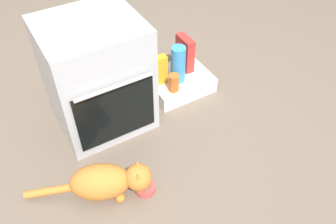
{
  "coord_description": "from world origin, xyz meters",
  "views": [
    {
      "loc": [
        -0.61,
        -1.34,
        1.88
      ],
      "look_at": [
        0.22,
        0.08,
        0.25
      ],
      "focal_mm": 37.51,
      "sensor_mm": 36.0,
      "label": 1
    }
  ],
  "objects_px": {
    "pantry_cabinet": "(178,82)",
    "cat": "(107,181)",
    "water_bottle": "(178,64)",
    "juice_carton": "(161,70)",
    "oven": "(97,76)",
    "cereal_box": "(185,53)",
    "food_bowl": "(145,188)",
    "sauce_jar": "(174,83)"
  },
  "relations": [
    {
      "from": "cereal_box",
      "to": "juice_carton",
      "type": "bearing_deg",
      "value": -165.19
    },
    {
      "from": "cat",
      "to": "water_bottle",
      "type": "distance_m",
      "value": 1.05
    },
    {
      "from": "food_bowl",
      "to": "juice_carton",
      "type": "distance_m",
      "value": 0.92
    },
    {
      "from": "oven",
      "to": "cat",
      "type": "distance_m",
      "value": 0.71
    },
    {
      "from": "cereal_box",
      "to": "sauce_jar",
      "type": "bearing_deg",
      "value": -138.22
    },
    {
      "from": "water_bottle",
      "to": "juice_carton",
      "type": "distance_m",
      "value": 0.14
    },
    {
      "from": "water_bottle",
      "to": "juice_carton",
      "type": "xyz_separation_m",
      "value": [
        -0.13,
        0.04,
        -0.03
      ]
    },
    {
      "from": "food_bowl",
      "to": "juice_carton",
      "type": "height_order",
      "value": "juice_carton"
    },
    {
      "from": "oven",
      "to": "juice_carton",
      "type": "bearing_deg",
      "value": 2.06
    },
    {
      "from": "sauce_jar",
      "to": "cereal_box",
      "type": "distance_m",
      "value": 0.3
    },
    {
      "from": "oven",
      "to": "cereal_box",
      "type": "xyz_separation_m",
      "value": [
        0.76,
        0.09,
        -0.13
      ]
    },
    {
      "from": "water_bottle",
      "to": "food_bowl",
      "type": "bearing_deg",
      "value": -133.68
    },
    {
      "from": "oven",
      "to": "juice_carton",
      "type": "height_order",
      "value": "oven"
    },
    {
      "from": "cat",
      "to": "cereal_box",
      "type": "relative_size",
      "value": 2.55
    },
    {
      "from": "juice_carton",
      "to": "cereal_box",
      "type": "height_order",
      "value": "cereal_box"
    },
    {
      "from": "oven",
      "to": "water_bottle",
      "type": "distance_m",
      "value": 0.64
    },
    {
      "from": "sauce_jar",
      "to": "water_bottle",
      "type": "bearing_deg",
      "value": 43.91
    },
    {
      "from": "cat",
      "to": "juice_carton",
      "type": "height_order",
      "value": "juice_carton"
    },
    {
      "from": "pantry_cabinet",
      "to": "food_bowl",
      "type": "xyz_separation_m",
      "value": [
        -0.69,
        -0.73,
        -0.04
      ]
    },
    {
      "from": "sauce_jar",
      "to": "cereal_box",
      "type": "bearing_deg",
      "value": 41.78
    },
    {
      "from": "food_bowl",
      "to": "cereal_box",
      "type": "distance_m",
      "value": 1.14
    },
    {
      "from": "food_bowl",
      "to": "cat",
      "type": "relative_size",
      "value": 0.18
    },
    {
      "from": "pantry_cabinet",
      "to": "water_bottle",
      "type": "bearing_deg",
      "value": -127.93
    },
    {
      "from": "pantry_cabinet",
      "to": "food_bowl",
      "type": "bearing_deg",
      "value": -133.37
    },
    {
      "from": "sauce_jar",
      "to": "water_bottle",
      "type": "xyz_separation_m",
      "value": [
        0.09,
        0.09,
        0.08
      ]
    },
    {
      "from": "oven",
      "to": "sauce_jar",
      "type": "bearing_deg",
      "value": -11.69
    },
    {
      "from": "pantry_cabinet",
      "to": "cat",
      "type": "xyz_separation_m",
      "value": [
        -0.89,
        -0.63,
        0.06
      ]
    },
    {
      "from": "sauce_jar",
      "to": "water_bottle",
      "type": "distance_m",
      "value": 0.15
    },
    {
      "from": "oven",
      "to": "cereal_box",
      "type": "height_order",
      "value": "oven"
    },
    {
      "from": "oven",
      "to": "food_bowl",
      "type": "height_order",
      "value": "oven"
    },
    {
      "from": "oven",
      "to": "sauce_jar",
      "type": "distance_m",
      "value": 0.58
    },
    {
      "from": "juice_carton",
      "to": "cereal_box",
      "type": "bearing_deg",
      "value": 14.81
    },
    {
      "from": "food_bowl",
      "to": "cat",
      "type": "bearing_deg",
      "value": 154.75
    },
    {
      "from": "cat",
      "to": "water_bottle",
      "type": "relative_size",
      "value": 2.38
    },
    {
      "from": "cat",
      "to": "juice_carton",
      "type": "distance_m",
      "value": 0.97
    },
    {
      "from": "pantry_cabinet",
      "to": "sauce_jar",
      "type": "xyz_separation_m",
      "value": [
        -0.12,
        -0.13,
        0.13
      ]
    },
    {
      "from": "water_bottle",
      "to": "cereal_box",
      "type": "xyz_separation_m",
      "value": [
        0.13,
        0.11,
        -0.01
      ]
    },
    {
      "from": "oven",
      "to": "juice_carton",
      "type": "relative_size",
      "value": 3.33
    },
    {
      "from": "pantry_cabinet",
      "to": "sauce_jar",
      "type": "distance_m",
      "value": 0.22
    },
    {
      "from": "pantry_cabinet",
      "to": "food_bowl",
      "type": "height_order",
      "value": "pantry_cabinet"
    },
    {
      "from": "sauce_jar",
      "to": "food_bowl",
      "type": "bearing_deg",
      "value": -133.32
    },
    {
      "from": "pantry_cabinet",
      "to": "cat",
      "type": "height_order",
      "value": "cat"
    }
  ]
}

